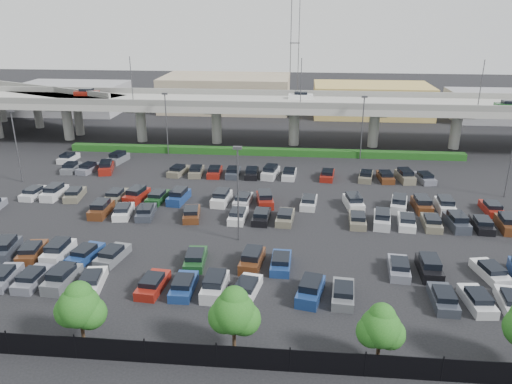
% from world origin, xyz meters
% --- Properties ---
extents(ground, '(280.00, 280.00, 0.00)m').
position_xyz_m(ground, '(0.00, 0.00, 0.00)').
color(ground, black).
extents(overpass, '(150.00, 13.00, 15.80)m').
position_xyz_m(overpass, '(-0.22, 32.01, 6.97)').
color(overpass, '#989890').
rests_on(overpass, ground).
extents(on_ramp, '(50.93, 30.13, 8.80)m').
position_xyz_m(on_ramp, '(-52.10, 43.05, 6.86)').
color(on_ramp, '#989890').
rests_on(on_ramp, ground).
extents(hedge, '(66.00, 1.60, 1.10)m').
position_xyz_m(hedge, '(0.00, 25.00, 0.55)').
color(hedge, '#183E12').
rests_on(hedge, ground).
extents(fence, '(70.00, 0.10, 2.00)m').
position_xyz_m(fence, '(-0.05, -28.00, 0.90)').
color(fence, black).
rests_on(fence, ground).
extents(tree_row, '(65.07, 3.66, 5.94)m').
position_xyz_m(tree_row, '(0.70, -26.53, 3.52)').
color(tree_row, '#332316').
rests_on(tree_row, ground).
extents(parked_cars, '(62.81, 41.67, 1.67)m').
position_xyz_m(parked_cars, '(-0.88, -3.69, 0.62)').
color(parked_cars, silver).
rests_on(parked_cars, ground).
extents(light_poles, '(66.90, 48.38, 10.30)m').
position_xyz_m(light_poles, '(-4.13, 2.00, 6.24)').
color(light_poles, '#47474C').
rests_on(light_poles, ground).
extents(distant_buildings, '(138.00, 24.00, 9.00)m').
position_xyz_m(distant_buildings, '(12.38, 61.81, 3.74)').
color(distant_buildings, gray).
rests_on(distant_buildings, ground).
extents(comm_tower, '(2.40, 2.40, 30.00)m').
position_xyz_m(comm_tower, '(4.00, 74.00, 15.61)').
color(comm_tower, '#47474C').
rests_on(comm_tower, ground).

